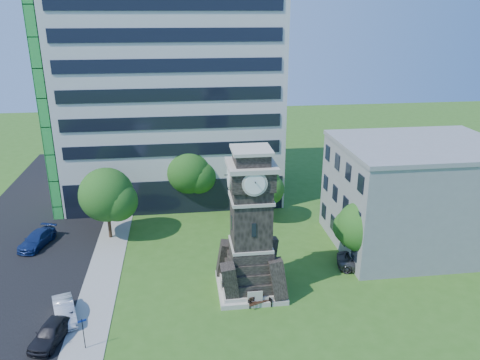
{
  "coord_description": "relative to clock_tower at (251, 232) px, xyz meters",
  "views": [
    {
      "loc": [
        -2.23,
        -31.23,
        21.89
      ],
      "look_at": [
        2.88,
        7.68,
        7.67
      ],
      "focal_mm": 35.0,
      "sensor_mm": 36.0,
      "label": 1
    }
  ],
  "objects": [
    {
      "name": "tree_nc",
      "position": [
        -4.39,
        17.79,
        -0.72
      ],
      "size": [
        6.07,
        5.52,
        7.51
      ],
      "rotation": [
        0.0,
        0.0,
        0.23
      ],
      "color": "#332114",
      "rests_on": "ground"
    },
    {
      "name": "tree_east",
      "position": [
        10.32,
        2.27,
        -1.41
      ],
      "size": [
        4.98,
        4.53,
        6.3
      ],
      "rotation": [
        0.0,
        0.0,
        0.43
      ],
      "color": "#332114",
      "rests_on": "ground"
    },
    {
      "name": "street_sign",
      "position": [
        -12.36,
        -5.78,
        -3.77
      ],
      "size": [
        0.58,
        0.06,
        2.42
      ],
      "rotation": [
        0.0,
        0.0,
        0.4
      ],
      "color": "black",
      "rests_on": "ground"
    },
    {
      "name": "tree_nw",
      "position": [
        -12.71,
        11.23,
        -0.74
      ],
      "size": [
        5.94,
        5.4,
        7.43
      ],
      "rotation": [
        0.0,
        0.0,
        -0.24
      ],
      "color": "#332114",
      "rests_on": "ground"
    },
    {
      "name": "car_street_north",
      "position": [
        -19.71,
        10.35,
        -4.58
      ],
      "size": [
        3.3,
        5.17,
        1.39
      ],
      "primitive_type": "imported",
      "rotation": [
        0.0,
        0.0,
        -0.3
      ],
      "color": "navy",
      "rests_on": "ground"
    },
    {
      "name": "office_tall",
      "position": [
        -6.2,
        23.84,
        8.94
      ],
      "size": [
        26.2,
        15.11,
        28.6
      ],
      "color": "silver",
      "rests_on": "ground"
    },
    {
      "name": "car_street_mid",
      "position": [
        -14.46,
        -2.12,
        -4.6
      ],
      "size": [
        2.66,
        4.37,
        1.36
      ],
      "primitive_type": "imported",
      "rotation": [
        0.0,
        0.0,
        0.32
      ],
      "color": "#B5B8BE",
      "rests_on": "ground"
    },
    {
      "name": "office_low",
      "position": [
        16.97,
        6.0,
        -0.07
      ],
      "size": [
        15.2,
        12.2,
        10.4
      ],
      "color": "gray",
      "rests_on": "ground"
    },
    {
      "name": "park_bench",
      "position": [
        0.34,
        -2.48,
        -4.78
      ],
      "size": [
        1.81,
        0.48,
        0.94
      ],
      "rotation": [
        0.0,
        0.0,
        0.37
      ],
      "color": "black",
      "rests_on": "ground"
    },
    {
      "name": "clock_tower",
      "position": [
        0.0,
        0.0,
        0.0
      ],
      "size": [
        5.4,
        5.4,
        12.22
      ],
      "color": "beige",
      "rests_on": "ground"
    },
    {
      "name": "sidewalk",
      "position": [
        -12.5,
        3.0,
        -5.25
      ],
      "size": [
        3.0,
        70.0,
        0.06
      ],
      "primitive_type": "cube",
      "color": "gray",
      "rests_on": "ground"
    },
    {
      "name": "car_east_lot",
      "position": [
        10.89,
        1.89,
        -4.54
      ],
      "size": [
        5.75,
        3.68,
        1.48
      ],
      "primitive_type": "imported",
      "rotation": [
        0.0,
        0.0,
        1.32
      ],
      "color": "#434247",
      "rests_on": "ground"
    },
    {
      "name": "tree_ne",
      "position": [
        3.05,
        13.08,
        -1.01
      ],
      "size": [
        4.95,
        4.5,
        6.7
      ],
      "rotation": [
        0.0,
        0.0,
        -0.12
      ],
      "color": "#332114",
      "rests_on": "ground"
    },
    {
      "name": "ground",
      "position": [
        -3.0,
        -2.0,
        -5.28
      ],
      "size": [
        160.0,
        160.0,
        0.0
      ],
      "primitive_type": "plane",
      "color": "#325F1B",
      "rests_on": "ground"
    },
    {
      "name": "car_street_south",
      "position": [
        -14.81,
        -4.57,
        -4.56
      ],
      "size": [
        2.84,
        4.56,
        1.45
      ],
      "primitive_type": "imported",
      "rotation": [
        0.0,
        0.0,
        -0.29
      ],
      "color": "black",
      "rests_on": "ground"
    }
  ]
}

